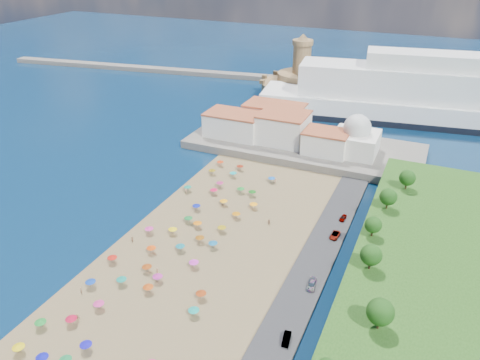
% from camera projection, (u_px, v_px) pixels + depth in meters
% --- Properties ---
extents(ground, '(700.00, 700.00, 0.00)m').
position_uv_depth(ground, '(190.00, 241.00, 127.99)').
color(ground, '#071938').
rests_on(ground, ground).
extents(terrace, '(90.00, 36.00, 3.00)m').
position_uv_depth(terrace, '(304.00, 146.00, 183.00)').
color(terrace, '#59544C').
rests_on(terrace, ground).
extents(jetty, '(18.00, 70.00, 2.40)m').
position_uv_depth(jetty, '(280.00, 113.00, 219.50)').
color(jetty, '#59544C').
rests_on(jetty, ground).
extents(breakwater, '(199.03, 34.77, 2.60)m').
position_uv_depth(breakwater, '(156.00, 70.00, 291.32)').
color(breakwater, '#59544C').
rests_on(breakwater, ground).
extents(waterfront_buildings, '(57.00, 29.00, 11.00)m').
position_uv_depth(waterfront_buildings, '(273.00, 126.00, 185.30)').
color(waterfront_buildings, silver).
rests_on(waterfront_buildings, terrace).
extents(domed_building, '(16.00, 16.00, 15.00)m').
position_uv_depth(domed_building, '(356.00, 138.00, 170.74)').
color(domed_building, silver).
rests_on(domed_building, terrace).
extents(fortress, '(40.00, 40.00, 32.40)m').
position_uv_depth(fortress, '(300.00, 85.00, 241.35)').
color(fortress, '#A68353').
rests_on(fortress, ground).
extents(cruise_ship, '(173.97, 50.61, 37.64)m').
position_uv_depth(cruise_ship, '(456.00, 100.00, 204.29)').
color(cruise_ship, black).
rests_on(cruise_ship, ground).
extents(beach_parasols, '(31.93, 115.93, 2.20)m').
position_uv_depth(beach_parasols, '(163.00, 257.00, 118.32)').
color(beach_parasols, gray).
rests_on(beach_parasols, beach).
extents(beachgoers, '(32.55, 78.59, 1.83)m').
position_uv_depth(beachgoers, '(195.00, 227.00, 132.38)').
color(beachgoers, tan).
rests_on(beachgoers, beach).
extents(parked_cars, '(2.37, 66.60, 1.35)m').
position_uv_depth(parked_cars, '(313.00, 281.00, 111.14)').
color(parked_cars, gray).
rests_on(parked_cars, promenade).
extents(hillside_trees, '(12.99, 104.75, 7.33)m').
position_uv_depth(hillside_trees, '(364.00, 278.00, 98.76)').
color(hillside_trees, '#382314').
rests_on(hillside_trees, hillside).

